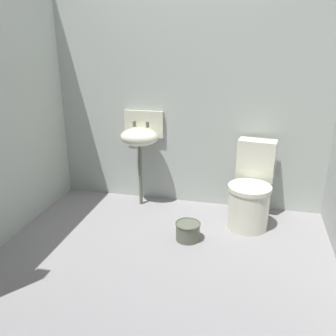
{
  "coord_description": "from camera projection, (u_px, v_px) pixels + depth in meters",
  "views": [
    {
      "loc": [
        0.65,
        -2.44,
        1.72
      ],
      "look_at": [
        0.0,
        0.3,
        0.7
      ],
      "focal_mm": 39.05,
      "sensor_mm": 36.0,
      "label": 1
    }
  ],
  "objects": [
    {
      "name": "bucket",
      "position": [
        188.0,
        231.0,
        3.25
      ],
      "size": [
        0.23,
        0.23,
        0.17
      ],
      "color": "#5C6250",
      "rests_on": "ground"
    },
    {
      "name": "ground_plane",
      "position": [
        160.0,
        265.0,
        2.97
      ],
      "size": [
        3.2,
        2.78,
        0.08
      ],
      "primitive_type": "cube",
      "color": "gray"
    },
    {
      "name": "toilet_near_wall",
      "position": [
        251.0,
        192.0,
        3.47
      ],
      "size": [
        0.46,
        0.64,
        0.78
      ],
      "rotation": [
        0.0,
        0.0,
        3.0
      ],
      "color": "silver",
      "rests_on": "ground"
    },
    {
      "name": "wall_back",
      "position": [
        189.0,
        100.0,
        3.72
      ],
      "size": [
        3.2,
        0.1,
        2.22
      ],
      "primitive_type": "cube",
      "color": "#B1B9B1",
      "rests_on": "ground"
    },
    {
      "name": "sink",
      "position": [
        140.0,
        136.0,
        3.74
      ],
      "size": [
        0.42,
        0.35,
        0.99
      ],
      "color": "#5C6250",
      "rests_on": "ground"
    }
  ]
}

